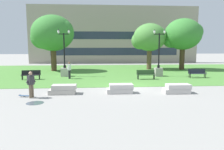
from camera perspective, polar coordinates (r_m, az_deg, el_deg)
name	(u,v)px	position (r m, az deg, el deg)	size (l,w,h in m)	color
ground_plane	(127,87)	(17.67, 3.94, -3.21)	(140.00, 140.00, 0.00)	gray
grass_lawn	(116,72)	(27.49, 1.01, 0.76)	(40.00, 20.00, 0.02)	#4C8438
concrete_block_center	(63,90)	(15.57, -12.65, -3.72)	(1.87, 0.90, 0.64)	#B2ADA3
concrete_block_left	(120,89)	(15.48, 2.15, -3.60)	(1.85, 0.90, 0.64)	#BCB7B2
concrete_block_right	(177,89)	(16.11, 16.65, -3.48)	(1.86, 0.90, 0.64)	#BCB7B2
person_skateboarder	(31,83)	(14.86, -20.42, -1.98)	(0.53, 0.54, 1.71)	brown
skateboard	(27,96)	(15.39, -21.43, -5.05)	(1.04, 0.37, 0.14)	#2D4C75
puddle	(35,103)	(13.64, -19.48, -6.91)	(1.02, 1.02, 0.01)	#47515B
park_bench_near_left	(31,74)	(22.87, -20.41, 0.19)	(1.84, 0.70, 0.90)	black
park_bench_near_right	(197,73)	(24.32, 21.35, 0.57)	(1.82, 0.60, 0.90)	#1E232D
park_bench_far_left	(146,74)	(21.92, 8.83, 0.28)	(1.81, 0.56, 0.90)	#284723
lamp_post_left	(158,67)	(24.27, 12.05, 2.11)	(1.32, 0.80, 5.02)	gray
lamp_post_center	(65,67)	(24.17, -12.26, 2.08)	(1.32, 0.80, 5.03)	#ADA89E
tree_near_right	(182,35)	(31.85, 17.94, 9.97)	(5.25, 5.00, 6.98)	#42301E
tree_near_left	(149,38)	(31.05, 9.68, 9.56)	(4.70, 4.48, 6.35)	brown
tree_far_left	(52,34)	(29.68, -15.34, 10.38)	(5.71, 5.44, 7.23)	#4C3823
person_bystander_near_lawn	(69,69)	(22.33, -11.08, 1.51)	(0.33, 0.62, 1.71)	#28282D
building_facade_distant	(115,35)	(41.86, 0.68, 10.46)	(31.85, 1.03, 10.70)	gray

